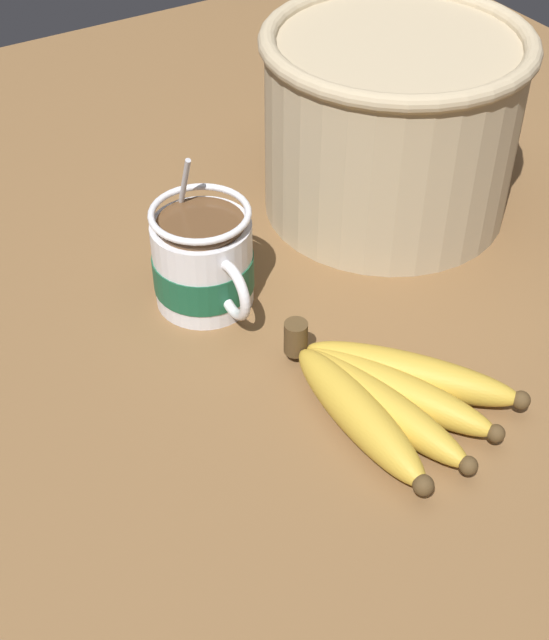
{
  "coord_description": "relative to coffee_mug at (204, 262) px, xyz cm",
  "views": [
    {
      "loc": [
        52.59,
        -30.87,
        55.25
      ],
      "look_at": [
        5.85,
        -2.59,
        7.08
      ],
      "focal_mm": 50.0,
      "sensor_mm": 36.0,
      "label": 1
    }
  ],
  "objects": [
    {
      "name": "coffee_mug",
      "position": [
        0.0,
        0.0,
        0.0
      ],
      "size": [
        14.65,
        9.05,
        13.86
      ],
      "color": "silver",
      "rests_on": "table"
    },
    {
      "name": "banana_bunch",
      "position": [
        19.55,
        5.8,
        -2.58
      ],
      "size": [
        19.07,
        14.88,
        4.05
      ],
      "color": "#4C381E",
      "rests_on": "table"
    },
    {
      "name": "woven_basket",
      "position": [
        -4.12,
        23.08,
        5.49
      ],
      "size": [
        25.87,
        25.87,
        18.63
      ],
      "color": "tan",
      "rests_on": "table"
    },
    {
      "name": "table",
      "position": [
        3.99,
        3.96,
        -5.68
      ],
      "size": [
        131.67,
        131.67,
        2.85
      ],
      "color": "brown",
      "rests_on": "ground"
    }
  ]
}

